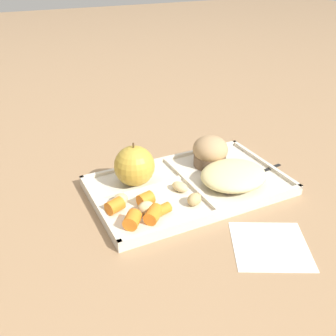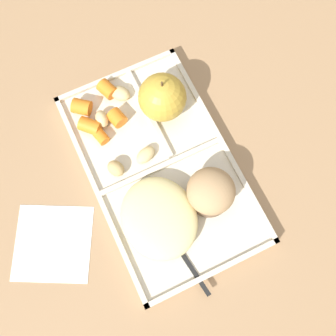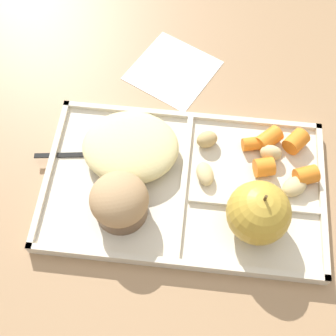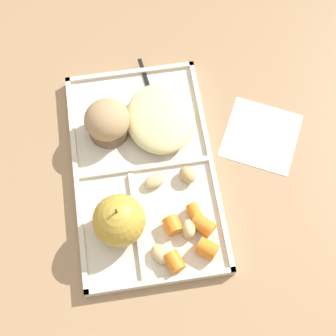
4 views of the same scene
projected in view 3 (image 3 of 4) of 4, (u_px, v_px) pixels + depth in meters
ground at (183, 188)px, 0.64m from camera, size 6.00×6.00×0.00m
lunch_tray at (184, 186)px, 0.63m from camera, size 0.39×0.24×0.02m
green_apple at (258, 213)px, 0.56m from camera, size 0.08×0.08×0.09m
bran_muffin at (120, 201)px, 0.58m from camera, size 0.08×0.08×0.07m
carrot_slice_edge at (264, 167)px, 0.62m from camera, size 0.03×0.03×0.03m
carrot_slice_back at (296, 141)px, 0.64m from camera, size 0.04×0.04×0.03m
carrot_slice_tilted at (306, 176)px, 0.62m from camera, size 0.04×0.03×0.03m
carrot_slice_small at (252, 144)px, 0.65m from camera, size 0.03×0.03×0.02m
carrot_slice_diagonal at (269, 139)px, 0.65m from camera, size 0.04×0.04×0.03m
potato_chunk_browned at (294, 187)px, 0.61m from camera, size 0.05×0.04×0.02m
potato_chunk_wedge at (271, 153)px, 0.63m from camera, size 0.03×0.02×0.03m
potato_chunk_large at (205, 174)px, 0.62m from camera, size 0.03×0.04×0.02m
potato_chunk_small at (207, 139)px, 0.65m from camera, size 0.04×0.04×0.02m
egg_noodle_pile at (131, 147)px, 0.63m from camera, size 0.14×0.12×0.04m
meatball_front at (151, 134)px, 0.64m from camera, size 0.04×0.04×0.04m
meatball_side at (131, 164)px, 0.62m from camera, size 0.03×0.03×0.03m
meatball_back at (137, 149)px, 0.63m from camera, size 0.03×0.03×0.03m
plastic_fork at (98, 154)px, 0.65m from camera, size 0.16×0.04×0.00m
paper_napkin at (173, 70)px, 0.74m from camera, size 0.17×0.17×0.00m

